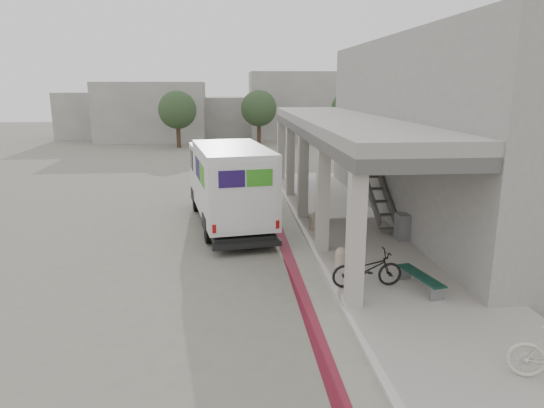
{
  "coord_description": "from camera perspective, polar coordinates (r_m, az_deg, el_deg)",
  "views": [
    {
      "loc": [
        -0.79,
        -13.96,
        5.21
      ],
      "look_at": [
        0.53,
        0.67,
        1.6
      ],
      "focal_mm": 32.0,
      "sensor_mm": 36.0,
      "label": 1
    }
  ],
  "objects": [
    {
      "name": "utility_cabinet",
      "position": [
        16.91,
        15.09,
        -2.62
      ],
      "size": [
        0.42,
        0.55,
        0.89
      ],
      "primitive_type": "cube",
      "rotation": [
        0.0,
        0.0,
        0.03
      ],
      "color": "gray",
      "rests_on": "sidewalk"
    },
    {
      "name": "bench",
      "position": [
        13.07,
        17.07,
        -8.42
      ],
      "size": [
        0.7,
        1.72,
        0.39
      ],
      "rotation": [
        0.0,
        0.0,
        0.21
      ],
      "color": "slate",
      "rests_on": "sidewalk"
    },
    {
      "name": "sidewalk",
      "position": [
        15.63,
        13.06,
        -5.8
      ],
      "size": [
        4.4,
        28.0,
        0.12
      ],
      "primitive_type": "cube",
      "color": "#9D968D",
      "rests_on": "ground"
    },
    {
      "name": "transit_building",
      "position": [
        20.05,
        17.38,
        8.01
      ],
      "size": [
        7.6,
        17.0,
        7.0
      ],
      "color": "gray",
      "rests_on": "ground"
    },
    {
      "name": "tree_mid",
      "position": [
        44.09,
        -1.56,
        11.17
      ],
      "size": [
        3.2,
        3.2,
        4.8
      ],
      "color": "#38281C",
      "rests_on": "ground"
    },
    {
      "name": "distant_backdrop",
      "position": [
        49.95,
        -7.65,
        10.82
      ],
      "size": [
        28.0,
        10.0,
        6.5
      ],
      "color": "gray",
      "rests_on": "ground"
    },
    {
      "name": "ground",
      "position": [
        14.92,
        -1.81,
        -6.64
      ],
      "size": [
        120.0,
        120.0,
        0.0
      ],
      "primitive_type": "plane",
      "color": "#6B675C",
      "rests_on": "ground"
    },
    {
      "name": "bicycle_black",
      "position": [
        12.83,
        11.13,
        -7.49
      ],
      "size": [
        1.88,
        0.72,
        0.97
      ],
      "primitive_type": "imported",
      "rotation": [
        0.0,
        0.0,
        1.61
      ],
      "color": "black",
      "rests_on": "sidewalk"
    },
    {
      "name": "tree_right",
      "position": [
        44.34,
        9.1,
        11.02
      ],
      "size": [
        3.2,
        3.2,
        4.8
      ],
      "color": "#38281C",
      "rests_on": "ground"
    },
    {
      "name": "bike_lane_stripe",
      "position": [
        16.88,
        1.18,
        -4.15
      ],
      "size": [
        0.35,
        40.0,
        0.01
      ],
      "primitive_type": "cube",
      "color": "maroon",
      "rests_on": "ground"
    },
    {
      "name": "fedex_truck",
      "position": [
        18.25,
        -5.15,
        2.54
      ],
      "size": [
        3.32,
        7.56,
        3.12
      ],
      "rotation": [
        0.0,
        0.0,
        0.16
      ],
      "color": "black",
      "rests_on": "ground"
    },
    {
      "name": "tree_left",
      "position": [
        42.22,
        -11.08,
        10.81
      ],
      "size": [
        3.2,
        3.2,
        4.8
      ],
      "color": "#38281C",
      "rests_on": "ground"
    },
    {
      "name": "bollard_far",
      "position": [
        17.54,
        5.09,
        -2.01
      ],
      "size": [
        0.43,
        0.43,
        0.65
      ],
      "color": "gray",
      "rests_on": "sidewalk"
    },
    {
      "name": "bollard_near",
      "position": [
        14.26,
        8.16,
        -6.09
      ],
      "size": [
        0.36,
        0.36,
        0.54
      ],
      "color": "tan",
      "rests_on": "sidewalk"
    }
  ]
}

